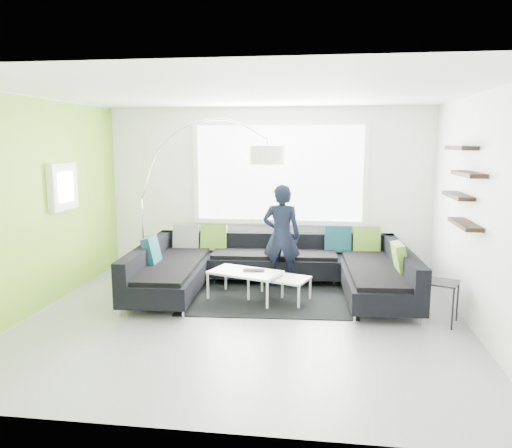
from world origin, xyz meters
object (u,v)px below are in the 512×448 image
at_px(side_table, 440,302).
at_px(sectional_sofa, 272,270).
at_px(arc_lamp, 141,199).
at_px(coffee_table, 262,286).
at_px(laptop, 254,271).
at_px(person, 281,236).

bearing_deg(side_table, sectional_sofa, 158.01).
height_order(arc_lamp, side_table, arc_lamp).
height_order(coffee_table, laptop, laptop).
distance_m(coffee_table, arc_lamp, 2.60).
relative_size(coffee_table, person, 0.79).
distance_m(coffee_table, person, 0.94).
xyz_separation_m(side_table, person, (-2.09, 1.30, 0.53)).
xyz_separation_m(coffee_table, arc_lamp, (-2.13, 1.02, 1.09)).
xyz_separation_m(sectional_sofa, person, (0.10, 0.42, 0.43)).
bearing_deg(sectional_sofa, laptop, -130.01).
distance_m(coffee_table, side_table, 2.38).
bearing_deg(arc_lamp, sectional_sofa, -11.22).
bearing_deg(person, side_table, 149.59).
bearing_deg(side_table, person, 148.05).
xyz_separation_m(sectional_sofa, coffee_table, (-0.11, -0.28, -0.17)).
height_order(person, laptop, person).
xyz_separation_m(sectional_sofa, side_table, (2.18, -0.88, -0.11)).
bearing_deg(laptop, arc_lamp, 147.57).
relative_size(sectional_sofa, laptop, 12.57).
height_order(sectional_sofa, side_table, sectional_sofa).
bearing_deg(side_table, arc_lamp, 159.81).
distance_m(arc_lamp, side_table, 4.83).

